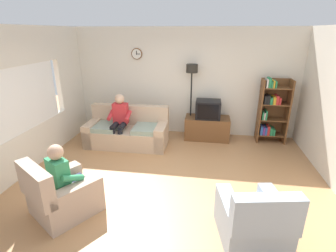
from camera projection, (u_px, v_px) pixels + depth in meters
ground_plane at (170, 185)px, 4.59m from camera, size 12.00×12.00×0.00m
back_wall_assembly at (185, 82)px, 6.58m from camera, size 6.20×0.17×2.70m
left_wall_assembly at (13, 106)px, 4.56m from camera, size 0.12×5.80×2.70m
couch at (127, 132)px, 6.14m from camera, size 1.91×0.90×0.90m
tv_stand at (207, 128)px, 6.49m from camera, size 1.10×0.56×0.56m
tv at (208, 109)px, 6.29m from camera, size 0.60×0.49×0.44m
bookshelf at (271, 110)px, 6.15m from camera, size 0.68×0.36×1.59m
floor_lamp at (192, 81)px, 6.24m from camera, size 0.28×0.28×1.85m
armchair_near_window at (63, 196)px, 3.80m from camera, size 1.15×1.17×0.90m
armchair_near_bookshelf at (253, 221)px, 3.30m from camera, size 0.95×1.01×0.90m
person_on_couch at (119, 118)px, 5.93m from camera, size 0.51×0.54×1.24m
person_in_left_armchair at (65, 175)px, 3.75m from camera, size 0.61×0.64×1.12m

